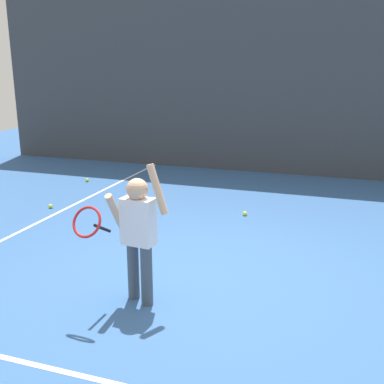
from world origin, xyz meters
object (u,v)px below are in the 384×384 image
(tennis_ball_5, at_px, (87,180))
(tennis_ball_7, at_px, (245,213))
(tennis_ball_3, at_px, (51,206))
(tennis_player, at_px, (136,229))

(tennis_ball_5, height_order, tennis_ball_7, same)
(tennis_ball_3, distance_m, tennis_ball_5, 1.74)
(tennis_player, distance_m, tennis_ball_5, 5.01)
(tennis_player, xyz_separation_m, tennis_ball_3, (-2.59, 2.28, -0.69))
(tennis_player, bearing_deg, tennis_ball_3, 143.82)
(tennis_ball_3, bearing_deg, tennis_player, -41.37)
(tennis_ball_3, xyz_separation_m, tennis_ball_5, (-0.37, 1.70, 0.00))
(tennis_player, xyz_separation_m, tennis_ball_7, (0.40, 2.90, -0.69))
(tennis_player, height_order, tennis_ball_5, tennis_player)
(tennis_player, distance_m, tennis_ball_7, 3.01)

